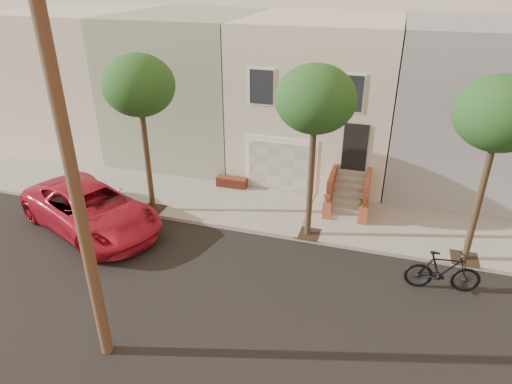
% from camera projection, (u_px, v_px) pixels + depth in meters
% --- Properties ---
extents(ground, '(90.00, 90.00, 0.00)m').
position_uv_depth(ground, '(251.00, 296.00, 13.90)').
color(ground, black).
rests_on(ground, ground).
extents(sidewalk, '(40.00, 3.70, 0.15)m').
position_uv_depth(sidewalk, '(290.00, 213.00, 18.44)').
color(sidewalk, gray).
rests_on(sidewalk, ground).
extents(house_row, '(33.10, 11.70, 7.00)m').
position_uv_depth(house_row, '(320.00, 93.00, 21.82)').
color(house_row, beige).
rests_on(house_row, sidewalk).
extents(tree_left, '(2.70, 2.57, 6.30)m').
position_uv_depth(tree_left, '(139.00, 86.00, 16.31)').
color(tree_left, '#2D2116').
rests_on(tree_left, sidewalk).
extents(tree_mid, '(2.70, 2.57, 6.30)m').
position_uv_depth(tree_mid, '(315.00, 100.00, 14.61)').
color(tree_mid, '#2D2116').
rests_on(tree_mid, sidewalk).
extents(tree_right, '(2.70, 2.57, 6.30)m').
position_uv_depth(tree_right, '(501.00, 115.00, 13.17)').
color(tree_right, '#2D2116').
rests_on(tree_right, sidewalk).
extents(pickup_truck, '(6.92, 5.13, 1.75)m').
position_uv_depth(pickup_truck, '(91.00, 209.00, 17.14)').
color(pickup_truck, '#B3182D').
rests_on(pickup_truck, ground).
extents(motorcycle, '(2.36, 0.94, 1.38)m').
position_uv_depth(motorcycle, '(443.00, 271.00, 13.92)').
color(motorcycle, black).
rests_on(motorcycle, ground).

